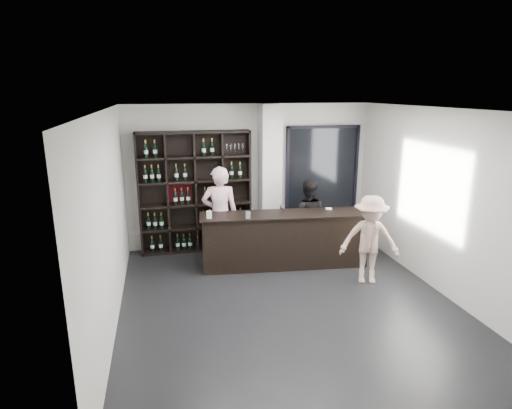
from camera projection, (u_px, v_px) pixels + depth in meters
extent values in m
cube|color=black|center=(287.00, 302.00, 6.59)|extent=(5.00, 5.50, 0.01)
cube|color=silver|center=(270.00, 178.00, 8.61)|extent=(0.40, 0.40, 2.90)
cube|color=black|center=(322.00, 175.00, 9.08)|extent=(1.60, 0.08, 2.10)
cube|color=black|center=(322.00, 175.00, 9.08)|extent=(1.48, 0.02, 1.98)
cube|color=black|center=(285.00, 241.00, 7.82)|extent=(2.98, 0.56, 0.98)
cube|color=black|center=(285.00, 214.00, 7.69)|extent=(3.06, 0.64, 0.03)
imported|color=beige|center=(220.00, 215.00, 7.93)|extent=(0.72, 0.53, 1.83)
imported|color=black|center=(307.00, 218.00, 8.33)|extent=(0.88, 0.79, 1.50)
imported|color=tan|center=(370.00, 240.00, 7.09)|extent=(1.10, 0.85, 1.51)
cylinder|color=silver|center=(248.00, 215.00, 7.40)|extent=(0.11, 0.11, 0.11)
cube|color=white|center=(329.00, 209.00, 7.97)|extent=(0.13, 0.13, 0.02)
cube|color=white|center=(209.00, 215.00, 7.38)|extent=(0.09, 0.06, 0.13)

